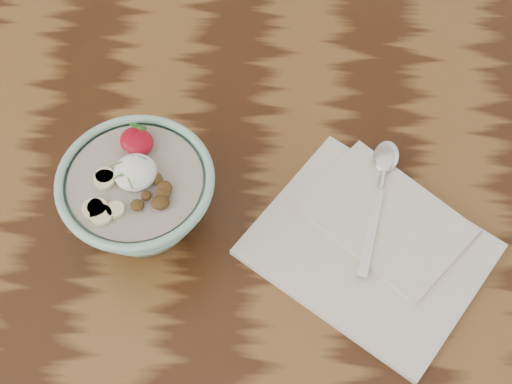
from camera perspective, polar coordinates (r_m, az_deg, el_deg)
The scene contains 4 objects.
table at distance 102.05cm, azimuth -2.46°, elevation -1.71°, with size 160.00×90.00×75.00cm.
breakfast_bowl at distance 86.47cm, azimuth -9.31°, elevation -0.36°, with size 18.53×18.53×12.33cm.
napkin at distance 89.82cm, azimuth 9.29°, elevation -4.02°, with size 34.32×32.98×1.65cm.
spoon at distance 93.30cm, azimuth 10.09°, elevation 1.39°, with size 6.23×20.15×1.05cm.
Camera 1 is at (7.12, -48.64, 155.13)cm, focal length 50.00 mm.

